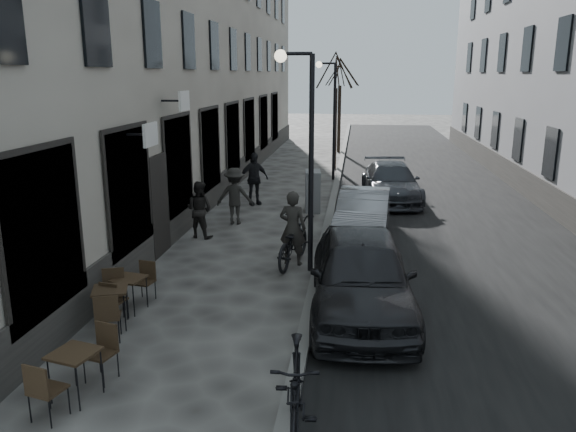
% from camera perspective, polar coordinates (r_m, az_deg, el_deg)
% --- Properties ---
extents(ground, '(120.00, 120.00, 0.00)m').
position_cam_1_polar(ground, '(8.16, -1.57, -19.86)').
color(ground, '#3A3834').
rests_on(ground, ground).
extents(road, '(7.30, 60.00, 0.00)m').
position_cam_1_polar(road, '(23.30, 13.89, 2.53)').
color(road, black).
rests_on(road, ground).
extents(kerb, '(0.25, 60.00, 0.12)m').
position_cam_1_polar(kerb, '(23.13, 4.88, 2.96)').
color(kerb, slate).
rests_on(kerb, ground).
extents(streetlamp_near, '(0.90, 0.28, 5.09)m').
position_cam_1_polar(streetlamp_near, '(12.81, 1.63, 7.92)').
color(streetlamp_near, black).
rests_on(streetlamp_near, ground).
extents(streetlamp_far, '(0.90, 0.28, 5.09)m').
position_cam_1_polar(streetlamp_far, '(24.74, 4.35, 10.95)').
color(streetlamp_far, black).
rests_on(streetlamp_far, ground).
extents(tree_near, '(2.40, 2.40, 5.70)m').
position_cam_1_polar(tree_near, '(27.69, 4.89, 14.40)').
color(tree_near, black).
rests_on(tree_near, ground).
extents(tree_far, '(2.40, 2.40, 5.70)m').
position_cam_1_polar(tree_far, '(33.69, 5.32, 14.36)').
color(tree_far, black).
rests_on(tree_far, ground).
extents(bistro_set_a, '(0.75, 1.53, 0.87)m').
position_cam_1_polar(bistro_set_a, '(8.88, -20.77, -14.43)').
color(bistro_set_a, black).
rests_on(bistro_set_a, ground).
extents(bistro_set_b, '(0.89, 1.56, 0.89)m').
position_cam_1_polar(bistro_set_b, '(10.97, -17.55, -8.48)').
color(bistro_set_b, black).
rests_on(bistro_set_b, ground).
extents(bistro_set_c, '(0.66, 1.43, 0.82)m').
position_cam_1_polar(bistro_set_c, '(11.60, -15.78, -7.29)').
color(bistro_set_c, black).
rests_on(bistro_set_c, ground).
extents(utility_cabinet, '(0.60, 0.97, 1.38)m').
position_cam_1_polar(utility_cabinet, '(19.15, 2.52, 2.55)').
color(utility_cabinet, slate).
rests_on(utility_cabinet, ground).
extents(bicycle, '(1.14, 2.25, 1.13)m').
position_cam_1_polar(bicycle, '(13.79, 0.48, -2.65)').
color(bicycle, black).
rests_on(bicycle, ground).
extents(cyclist_rider, '(0.74, 0.56, 1.84)m').
position_cam_1_polar(cyclist_rider, '(13.69, 0.48, -1.22)').
color(cyclist_rider, '#2A2824').
rests_on(cyclist_rider, ground).
extents(pedestrian_near, '(0.93, 0.81, 1.63)m').
position_cam_1_polar(pedestrian_near, '(16.18, -9.00, 0.66)').
color(pedestrian_near, black).
rests_on(pedestrian_near, ground).
extents(pedestrian_mid, '(1.18, 0.72, 1.77)m').
position_cam_1_polar(pedestrian_mid, '(17.51, -5.42, 2.03)').
color(pedestrian_mid, '#262522').
rests_on(pedestrian_mid, ground).
extents(pedestrian_far, '(1.17, 0.97, 1.87)m').
position_cam_1_polar(pedestrian_far, '(20.08, -3.51, 3.80)').
color(pedestrian_far, black).
rests_on(pedestrian_far, ground).
extents(car_near, '(2.17, 4.89, 1.64)m').
position_cam_1_polar(car_near, '(10.96, 7.45, -5.91)').
color(car_near, black).
rests_on(car_near, ground).
extents(car_mid, '(1.73, 4.17, 1.34)m').
position_cam_1_polar(car_mid, '(16.24, 7.65, 0.23)').
color(car_mid, gray).
rests_on(car_mid, ground).
extents(car_far, '(2.26, 4.84, 1.37)m').
position_cam_1_polar(car_far, '(21.06, 10.41, 3.38)').
color(car_far, '#32353B').
rests_on(car_far, ground).
extents(moped, '(0.75, 2.10, 1.24)m').
position_cam_1_polar(moped, '(7.52, 0.79, -17.45)').
color(moped, black).
rests_on(moped, ground).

